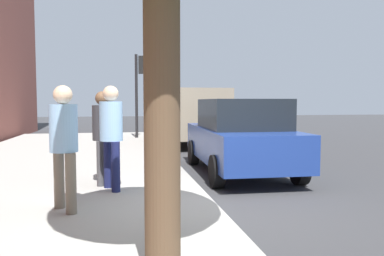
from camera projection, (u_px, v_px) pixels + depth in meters
ground_plane at (215, 211)px, 5.97m from camera, size 80.00×80.00×0.00m
sidewalk_slab at (9, 217)px, 5.41m from camera, size 28.00×6.00×0.15m
parking_meter at (172, 131)px, 7.03m from camera, size 0.36×0.12×1.41m
pedestrian_at_meter at (111, 128)px, 6.69m from camera, size 0.52×0.40×1.84m
pedestrian_bystander at (64, 137)px, 5.38m from camera, size 0.48×0.39×1.79m
parking_officer at (103, 130)px, 7.19m from camera, size 0.53×0.38×1.76m
parked_sedan_near at (240, 136)px, 9.01m from camera, size 4.45×2.07×1.77m
parked_van_far at (190, 113)px, 15.29m from camera, size 5.22×2.17×2.18m
traffic_signal at (139, 82)px, 16.47m from camera, size 0.24×0.44×3.60m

